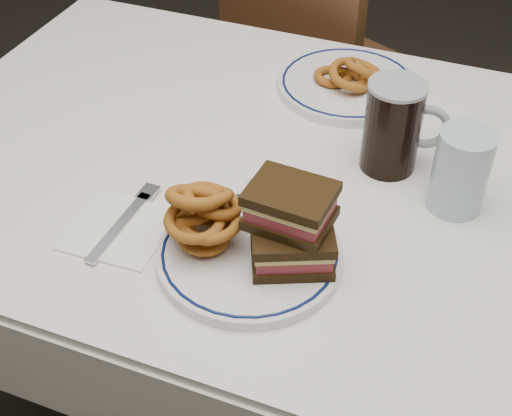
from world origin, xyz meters
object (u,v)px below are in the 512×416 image
(reuben_sandwich, at_px, (291,226))
(main_plate, at_px, (250,254))
(beer_mug, at_px, (395,126))
(chair_far, at_px, (317,69))
(far_plate, at_px, (348,84))

(reuben_sandwich, bearing_deg, main_plate, -169.91)
(reuben_sandwich, height_order, beer_mug, beer_mug)
(chair_far, height_order, reuben_sandwich, chair_far)
(main_plate, height_order, beer_mug, beer_mug)
(chair_far, xyz_separation_m, beer_mug, (0.31, -0.64, 0.31))
(reuben_sandwich, xyz_separation_m, beer_mug, (0.07, 0.27, 0.00))
(main_plate, bearing_deg, reuben_sandwich, 10.09)
(chair_far, bearing_deg, far_plate, -67.07)
(reuben_sandwich, relative_size, beer_mug, 0.89)
(reuben_sandwich, xyz_separation_m, far_plate, (-0.05, 0.47, -0.06))
(chair_far, xyz_separation_m, main_plate, (0.18, -0.92, 0.24))
(chair_far, xyz_separation_m, far_plate, (0.19, -0.44, 0.24))
(chair_far, relative_size, far_plate, 3.67)
(far_plate, bearing_deg, beer_mug, -57.83)
(beer_mug, bearing_deg, far_plate, 122.17)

